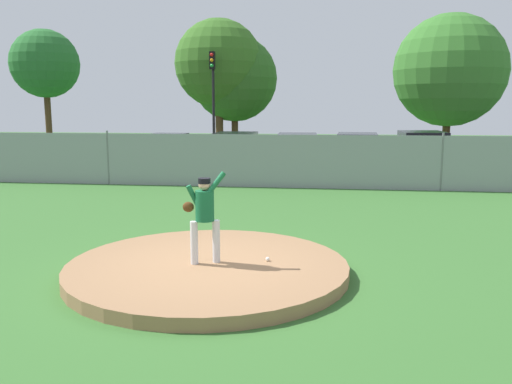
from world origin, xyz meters
The scene contains 16 objects.
ground_plane centered at (0.00, 6.00, 0.00)m, with size 80.00×80.00×0.00m, color #386B2D.
asphalt_strip centered at (0.00, 14.50, 0.00)m, with size 44.00×7.00×0.01m, color #2B2B2D.
pitchers_mound centered at (0.00, 0.00, 0.11)m, with size 4.89×4.89×0.21m, color #99704C.
pitcher_youth centered at (-0.04, -0.03, 1.13)m, with size 0.78×0.32×1.61m.
baseball centered at (1.03, 0.22, 0.25)m, with size 0.07×0.07×0.07m, color white.
chainlink_fence centered at (0.00, 10.00, 0.95)m, with size 30.00×0.07×2.00m.
parked_car_burgundy centered at (6.08, 14.42, 0.86)m, with size 1.99×4.36×1.83m.
parked_car_champagne centered at (0.80, 14.34, 0.82)m, with size 1.99×4.75×1.70m.
parked_car_red centered at (-1.88, 14.19, 0.82)m, with size 2.03×4.25×1.74m.
parked_car_charcoal centered at (3.39, 14.64, 0.81)m, with size 2.07×4.22×1.72m.
parked_car_white centered at (-5.24, 14.59, 0.79)m, with size 1.97×4.59×1.63m.
traffic_light_near centered at (-3.84, 18.77, 3.81)m, with size 0.28×0.46×5.65m.
tree_bushy_near centered at (-15.16, 22.66, 5.42)m, with size 4.16×4.16×7.53m.
tree_broad_right centered at (-4.10, 21.68, 5.26)m, with size 5.01×5.01×7.78m.
tree_tall_centre centered at (-3.31, 22.40, 4.45)m, with size 4.99×4.99×6.96m.
tree_slender_far centered at (8.54, 21.29, 4.75)m, with size 5.96×5.96×7.73m.
Camera 1 is at (1.97, -8.70, 2.92)m, focal length 37.10 mm.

